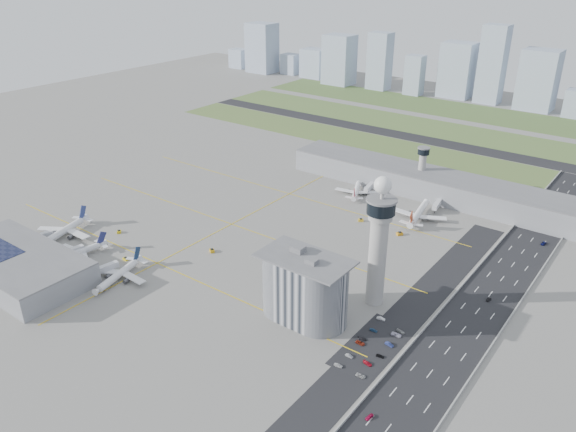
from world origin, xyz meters
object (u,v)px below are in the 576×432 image
Objects in this scene: jet_bridge_near_2 at (93,275)px; jet_bridge_far_1 at (439,203)px; car_lot_10 at (396,335)px; jet_bridge_far_0 at (372,185)px; car_lot_4 at (374,330)px; car_lot_2 at (360,343)px; car_lot_8 at (380,356)px; car_hw_1 at (489,299)px; airplane_near_b at (74,250)px; jet_bridge_near_1 at (59,258)px; tug_3 at (212,250)px; car_hw_0 at (369,417)px; control_tower at (379,237)px; car_hw_2 at (544,243)px; tug_5 at (400,233)px; secondary_tower at (422,165)px; car_lot_0 at (338,365)px; tug_4 at (361,220)px; car_lot_9 at (389,344)px; tug_2 at (126,259)px; car_lot_7 at (368,363)px; tug_0 at (83,251)px; tug_1 at (119,231)px; jet_bridge_near_0 at (29,242)px; admin_building at (305,288)px; car_lot_1 at (349,356)px; airplane_far_b at (419,209)px; car_lot_3 at (362,339)px; car_hw_4 at (545,202)px; airplane_near_a at (62,228)px; airplane_near_c at (117,271)px; car_lot_11 at (401,332)px; car_lot_5 at (381,319)px.

jet_bridge_near_2 is 219.71m from jet_bridge_far_1.
jet_bridge_far_0 is at bearing 29.13° from car_lot_10.
car_lot_2 is at bearing 173.98° from car_lot_4.
car_hw_1 is (21.91, 68.74, 0.03)m from car_lot_8.
airplane_near_b is 8.66m from jet_bridge_near_1.
tug_3 is 0.91× the size of car_hw_0.
car_hw_2 is at bearing 65.63° from control_tower.
tug_5 is at bearing 121.85° from car_hw_0.
jet_bridge_near_1 is (-113.00, -211.00, -15.95)m from secondary_tower.
car_lot_0 is 18.80m from car_lot_8.
tug_4 reaches higher than car_lot_9.
tug_2 is at bearing -39.22° from jet_bridge_near_1.
airplane_near_b is at bearing 103.98° from car_lot_2.
car_lot_7 is 29.39m from car_hw_0.
tug_0 is 0.90× the size of tug_1.
jet_bridge_near_0 is 3.76× the size of car_hw_1.
admin_building is at bearing -132.37° from car_hw_1.
secondary_tower is at bearing 20.82° from car_lot_2.
car_lot_9 is (10.28, -4.80, 0.05)m from car_lot_4.
tug_5 reaches higher than car_lot_1.
admin_building reaches higher than airplane_far_b.
car_lot_3 is 15.61m from car_lot_10.
airplane_far_b is 133.47m from car_lot_3.
car_lot_2 is at bearing -92.54° from car_hw_4.
jet_bridge_near_2 is at bearing 171.59° from tug_0.
car_lot_4 is at bearing -62.94° from tug_3.
tug_1 is (22.05, 22.93, -5.09)m from airplane_near_a.
jet_bridge_near_2 is at bearing 99.69° from car_lot_3.
car_hw_4 is at bearing 119.74° from airplane_near_a.
jet_bridge_near_1 is 4.12× the size of car_lot_8.
car_lot_2 is (125.57, 29.30, -4.74)m from airplane_near_c.
tug_3 is (-76.93, 19.02, -14.33)m from admin_building.
car_hw_4 is (163.21, 218.43, -0.22)m from tug_2.
jet_bridge_near_2 reaches higher than car_hw_2.
car_hw_1 is at bearing -138.67° from tug_0.
airplane_far_b is 233.78m from jet_bridge_near_0.
control_tower is 19.08× the size of car_lot_1.
secondary_tower is at bearing 155.27° from tug_2.
car_lot_9 is (91.65, -149.72, -2.19)m from jet_bridge_far_0.
tug_3 reaches higher than car_lot_7.
tug_5 reaches higher than car_hw_0.
car_lot_0 is 7.80m from car_lot_1.
jet_bridge_near_1 is 4.14× the size of car_lot_1.
car_lot_2 reaches higher than car_lot_11.
airplane_far_b is at bearing -21.04° from jet_bridge_near_2.
car_hw_1 is (22.52, 48.60, 0.04)m from car_lot_11.
jet_bridge_near_1 is 190.28m from car_hw_0.
car_lot_7 is at bearing 156.73° from car_lot_8.
airplane_far_b is at bearing 7.43° from car_lot_5.
car_lot_1 is at bearing -21.32° from admin_building.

